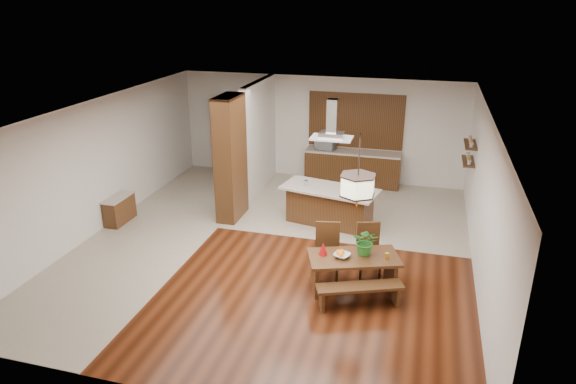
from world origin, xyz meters
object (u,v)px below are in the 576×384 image
(dining_table, at_px, (353,265))
(dining_chair_right, at_px, (369,251))
(island_cup, at_px, (347,188))
(dining_bench, at_px, (359,296))
(range_hood, at_px, (332,119))
(dining_chair_left, at_px, (327,252))
(hallway_console, at_px, (119,210))
(pendant_lantern, at_px, (358,171))
(microwave, at_px, (325,144))
(fruit_bowl, at_px, (342,255))
(kitchen_island, at_px, (329,205))
(foliage_plant, at_px, (366,242))

(dining_table, xyz_separation_m, dining_chair_right, (0.21, 0.59, 0.01))
(island_cup, bearing_deg, dining_bench, -76.45)
(range_hood, xyz_separation_m, island_cup, (0.39, -0.06, -1.53))
(dining_chair_left, bearing_deg, hallway_console, 156.37)
(dining_chair_left, bearing_deg, island_cup, 79.34)
(pendant_lantern, distance_m, microwave, 5.78)
(dining_bench, relative_size, range_hood, 1.63)
(fruit_bowl, bearing_deg, dining_table, 24.84)
(dining_bench, xyz_separation_m, fruit_bowl, (-0.39, 0.45, 0.49))
(dining_chair_left, bearing_deg, microwave, 90.82)
(pendant_lantern, bearing_deg, kitchen_island, 109.73)
(hallway_console, height_order, foliage_plant, foliage_plant)
(island_cup, bearing_deg, range_hood, 170.66)
(dining_bench, relative_size, fruit_bowl, 5.27)
(fruit_bowl, relative_size, island_cup, 2.38)
(dining_bench, relative_size, island_cup, 12.56)
(pendant_lantern, bearing_deg, range_hood, 109.70)
(fruit_bowl, xyz_separation_m, microwave, (-1.43, 5.52, 0.40))
(foliage_plant, bearing_deg, microwave, 108.82)
(pendant_lantern, xyz_separation_m, fruit_bowl, (-0.20, -0.09, -1.55))
(dining_chair_left, relative_size, dining_chair_right, 1.03)
(hallway_console, distance_m, fruit_bowl, 5.69)
(dining_table, bearing_deg, pendant_lantern, 0.00)
(dining_bench, height_order, dining_chair_left, dining_chair_left)
(pendant_lantern, xyz_separation_m, kitchen_island, (-0.95, 2.65, -1.79))
(hallway_console, bearing_deg, pendant_lantern, -14.35)
(dining_bench, distance_m, microwave, 6.30)
(hallway_console, distance_m, dining_bench, 6.18)
(dining_chair_right, relative_size, kitchen_island, 0.43)
(hallway_console, bearing_deg, dining_chair_left, -12.41)
(hallway_console, height_order, range_hood, range_hood)
(microwave, bearing_deg, dining_bench, -59.66)
(foliage_plant, xyz_separation_m, island_cup, (-0.74, 2.47, 0.03))
(dining_table, height_order, dining_bench, dining_table)
(hallway_console, relative_size, microwave, 1.67)
(dining_bench, bearing_deg, kitchen_island, 109.75)
(dining_table, distance_m, dining_chair_right, 0.63)
(dining_chair_left, bearing_deg, pendant_lantern, -42.07)
(dining_chair_left, xyz_separation_m, kitchen_island, (-0.41, 2.33, -0.06))
(hallway_console, relative_size, dining_bench, 0.60)
(microwave, bearing_deg, range_hood, -62.93)
(dining_chair_right, bearing_deg, hallway_console, 154.84)
(dining_table, relative_size, microwave, 3.33)
(hallway_console, distance_m, range_hood, 5.32)
(dining_bench, height_order, range_hood, range_hood)
(kitchen_island, xyz_separation_m, range_hood, (-0.00, 0.00, 2.01))
(fruit_bowl, height_order, island_cup, island_cup)
(range_hood, distance_m, microwave, 3.17)
(range_hood, relative_size, island_cup, 7.68)
(foliage_plant, bearing_deg, range_hood, 114.10)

